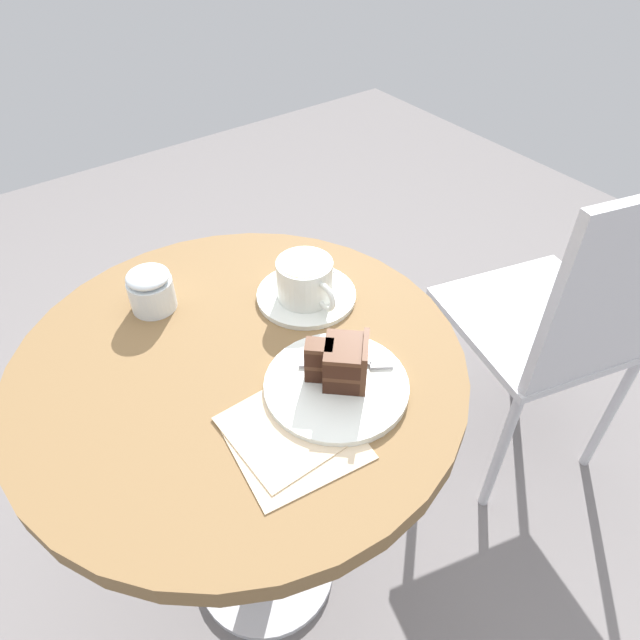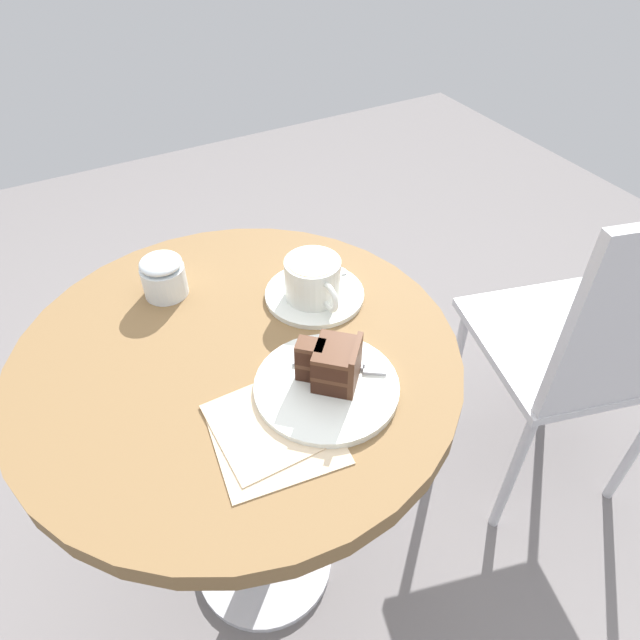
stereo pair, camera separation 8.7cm
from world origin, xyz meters
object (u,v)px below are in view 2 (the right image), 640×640
object	(u,v)px
saucer	(315,294)
cafe_chair	(600,343)
cake_slice	(333,364)
sugar_pot	(163,276)
cake_plate	(327,387)
teaspoon	(326,271)
napkin	(273,429)
coffee_cup	(313,279)
fork	(351,367)

from	to	relation	value
saucer	cafe_chair	world-z (taller)	cafe_chair
cake_slice	sugar_pot	xyz separation A→B (m)	(-0.32, -0.15, -0.01)
cake_plate	cake_slice	distance (m)	0.04
teaspoon	napkin	size ratio (longest dim) A/B	0.51
coffee_cup	teaspoon	xyz separation A→B (m)	(-0.05, 0.05, -0.03)
coffee_cup	cake_slice	xyz separation A→B (m)	(0.18, -0.07, -0.00)
teaspoon	fork	xyz separation A→B (m)	(0.22, -0.08, 0.00)
teaspoon	cake_plate	xyz separation A→B (m)	(0.23, -0.13, -0.00)
coffee_cup	fork	size ratio (longest dim) A/B	1.03
saucer	napkin	distance (m)	0.29
teaspoon	fork	size ratio (longest dim) A/B	0.77
fork	cafe_chair	distance (m)	0.62
coffee_cup	cafe_chair	distance (m)	0.63
fork	saucer	bearing A→B (deg)	112.29
fork	napkin	bearing A→B (deg)	-131.57
cake_plate	saucer	bearing A→B (deg)	156.59
saucer	sugar_pot	world-z (taller)	sugar_pot
sugar_pot	cake_plate	bearing A→B (deg)	22.71
saucer	napkin	bearing A→B (deg)	-39.29
coffee_cup	cafe_chair	size ratio (longest dim) A/B	0.14
coffee_cup	napkin	size ratio (longest dim) A/B	0.68
coffee_cup	sugar_pot	world-z (taller)	coffee_cup
fork	sugar_pot	xyz separation A→B (m)	(-0.31, -0.18, 0.02)
cake_slice	fork	world-z (taller)	cake_slice
coffee_cup	teaspoon	world-z (taller)	coffee_cup
cake_slice	sugar_pot	size ratio (longest dim) A/B	1.29
coffee_cup	fork	world-z (taller)	coffee_cup
coffee_cup	cake_plate	size ratio (longest dim) A/B	0.61
teaspoon	cake_slice	bearing A→B (deg)	-91.04
saucer	cafe_chair	bearing A→B (deg)	69.48
napkin	sugar_pot	size ratio (longest dim) A/B	2.50
cake_slice	fork	size ratio (longest dim) A/B	0.78
saucer	cafe_chair	xyz separation A→B (m)	(0.21, 0.55, -0.19)
napkin	cafe_chair	size ratio (longest dim) A/B	0.21
teaspoon	cake_plate	world-z (taller)	teaspoon
teaspoon	cake_slice	xyz separation A→B (m)	(0.23, -0.12, 0.03)
teaspoon	cafe_chair	size ratio (longest dim) A/B	0.11
teaspoon	saucer	bearing A→B (deg)	-112.76
coffee_cup	sugar_pot	distance (m)	0.25
cafe_chair	saucer	bearing A→B (deg)	-5.84
saucer	teaspoon	xyz separation A→B (m)	(-0.04, 0.04, 0.01)
cake_slice	fork	xyz separation A→B (m)	(-0.01, 0.03, -0.03)
cafe_chair	sugar_pot	world-z (taller)	cafe_chair
cake_plate	sugar_pot	distance (m)	0.35
saucer	fork	world-z (taller)	fork
cake_plate	sugar_pot	bearing A→B (deg)	-157.29
cake_slice	napkin	bearing A→B (deg)	-74.10
saucer	cafe_chair	distance (m)	0.62
coffee_cup	napkin	distance (m)	0.28
coffee_cup	cafe_chair	world-z (taller)	cafe_chair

